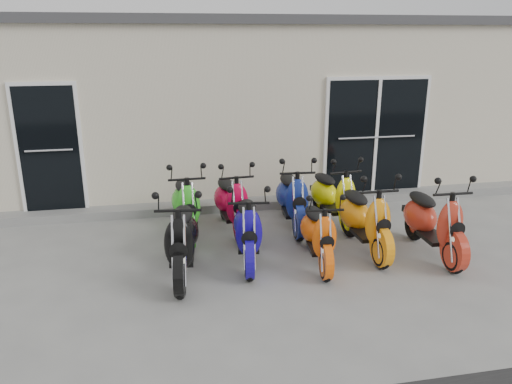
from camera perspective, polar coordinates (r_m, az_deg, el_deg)
ground at (r=7.28m, az=0.92°, el=-7.04°), size 80.00×80.00×0.00m
building at (r=11.84m, az=-4.36°, el=10.56°), size 14.00×6.00×3.20m
roof_cap at (r=11.76m, az=-4.56°, el=18.71°), size 14.20×6.20×0.16m
front_step at (r=9.10m, az=-1.72°, el=-1.41°), size 14.00×0.40×0.15m
door_left at (r=9.01m, az=-22.56°, el=4.87°), size 1.07×0.08×2.22m
door_right at (r=9.68m, az=13.53°, el=6.53°), size 2.02×0.08×2.22m
scooter_front_black at (r=6.47m, az=-8.54°, el=-4.25°), size 0.82×1.81×1.29m
scooter_front_blue at (r=6.80m, az=-0.93°, el=-3.27°), size 0.83×1.72×1.22m
scooter_front_orange_a at (r=6.81m, az=7.17°, el=-3.84°), size 0.71×1.57×1.12m
scooter_front_orange_b at (r=7.31m, az=12.42°, el=-1.99°), size 0.64×1.73×1.27m
scooter_front_red at (r=7.45m, az=19.73°, el=-2.20°), size 0.68×1.76×1.28m
scooter_back_green at (r=7.80m, az=-8.04°, el=-0.52°), size 0.67×1.73×1.27m
scooter_back_red at (r=7.89m, az=-2.86°, el=-0.28°), size 0.74×1.71×1.23m
scooter_back_blue at (r=8.05m, az=4.17°, el=0.21°), size 0.76×1.77×1.27m
scooter_back_yellow at (r=8.30m, az=8.91°, el=0.40°), size 0.80×1.72×1.22m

